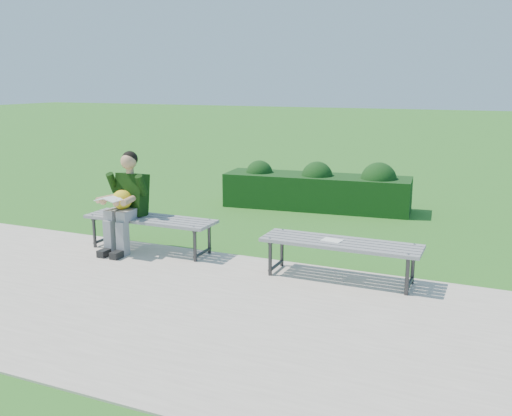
{
  "coord_description": "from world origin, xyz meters",
  "views": [
    {
      "loc": [
        2.86,
        -6.42,
        2.25
      ],
      "look_at": [
        0.13,
        -0.16,
        0.71
      ],
      "focal_mm": 40.0,
      "sensor_mm": 36.0,
      "label": 1
    }
  ],
  "objects": [
    {
      "name": "ground",
      "position": [
        0.0,
        0.0,
        0.0
      ],
      "size": [
        80.0,
        80.0,
        0.0
      ],
      "color": "#247A21",
      "rests_on": "ground"
    },
    {
      "name": "bench_left",
      "position": [
        -1.35,
        -0.27,
        0.42
      ],
      "size": [
        1.8,
        0.5,
        0.46
      ],
      "color": "slate",
      "rests_on": "walkway"
    },
    {
      "name": "hedge",
      "position": [
        -0.08,
        3.13,
        0.37
      ],
      "size": [
        3.33,
        1.14,
        0.88
      ],
      "color": "#193711",
      "rests_on": "ground"
    },
    {
      "name": "walkway",
      "position": [
        0.0,
        -1.75,
        0.01
      ],
      "size": [
        30.0,
        3.5,
        0.02
      ],
      "color": "#BBAD9D",
      "rests_on": "ground"
    },
    {
      "name": "seated_boy",
      "position": [
        -1.65,
        -0.37,
        0.71
      ],
      "size": [
        0.56,
        0.76,
        1.31
      ],
      "color": "gray",
      "rests_on": "walkway"
    },
    {
      "name": "paper_sheet",
      "position": [
        1.17,
        -0.38,
        0.47
      ],
      "size": [
        0.24,
        0.19,
        0.01
      ],
      "color": "white",
      "rests_on": "bench_right"
    },
    {
      "name": "bench_right",
      "position": [
        1.27,
        -0.38,
        0.42
      ],
      "size": [
        1.8,
        0.5,
        0.46
      ],
      "color": "slate",
      "rests_on": "walkway"
    }
  ]
}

